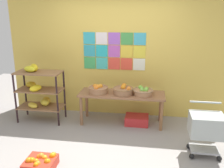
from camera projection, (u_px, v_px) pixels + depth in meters
The scene contains 10 objects.
ground at pixel (104, 150), 4.03m from camera, with size 9.10×9.10×0.00m, color gray.
back_wall_with_art at pixel (117, 52), 5.15m from camera, with size 4.64×0.07×2.71m.
banana_shelf_unit at pixel (38, 88), 4.99m from camera, with size 0.90×0.55×1.17m.
display_table at pixel (122, 97), 4.87m from camera, with size 1.66×0.56×0.63m.
fruit_basket_left at pixel (98, 89), 4.83m from camera, with size 0.39×0.39×0.18m.
fruit_basket_back_left at pixel (143, 91), 4.73m from camera, with size 0.38×0.38×0.16m.
fruit_basket_back_right at pixel (123, 90), 4.77m from camera, with size 0.40×0.40×0.19m.
produce_crate_under_table at pixel (137, 120), 4.96m from camera, with size 0.46×0.35×0.17m, color red.
orange_crate_foreground at pixel (41, 163), 3.54m from camera, with size 0.42×0.39×0.20m.
shopping_cart at pixel (206, 127), 3.79m from camera, with size 0.50×0.45×0.80m.
Camera 1 is at (0.66, -3.51, 2.17)m, focal length 39.84 mm.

